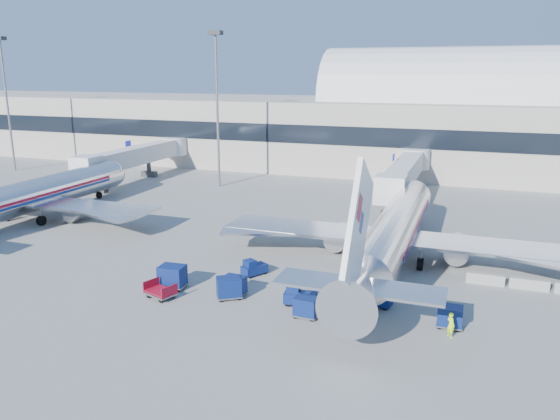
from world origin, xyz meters
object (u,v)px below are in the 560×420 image
at_px(barrier_mid, 529,284).
at_px(tug_right, 376,297).
at_px(mast_west, 217,87).
at_px(tug_left, 253,268).
at_px(cart_train_c, 172,276).
at_px(tug_lead, 299,296).
at_px(barrier_near, 485,279).
at_px(jetbridge_near, 406,171).
at_px(airliner_main, 393,232).
at_px(cart_open_red, 161,293).
at_px(cart_train_b, 229,287).
at_px(jetbridge_mid, 140,155).
at_px(mast_far_west, 5,84).
at_px(cart_solo_near, 306,307).
at_px(cart_solo_far, 450,316).
at_px(airliner_mid, 28,197).
at_px(ramp_worker, 451,325).
at_px(cart_train_a, 234,285).

bearing_deg(barrier_mid, tug_right, -146.38).
height_order(mast_west, tug_left, mast_west).
relative_size(mast_west, cart_train_c, 10.20).
bearing_deg(tug_right, cart_train_c, -162.32).
height_order(barrier_mid, tug_lead, tug_lead).
xyz_separation_m(mast_west, barrier_near, (38.00, -28.00, -14.34)).
bearing_deg(jetbridge_near, airliner_main, -84.78).
bearing_deg(mast_west, cart_train_c, -69.22).
bearing_deg(cart_open_red, cart_train_b, 38.02).
distance_m(airliner_main, jetbridge_mid, 51.62).
xyz_separation_m(mast_far_west, tug_lead, (64.86, -37.15, -14.08)).
distance_m(tug_lead, tug_left, 7.16).
height_order(jetbridge_mid, mast_west, mast_west).
height_order(mast_far_west, tug_left, mast_far_west).
distance_m(jetbridge_mid, cart_solo_near, 56.81).
xyz_separation_m(mast_far_west, cart_open_red, (54.45, -39.61, -14.35)).
bearing_deg(jetbridge_mid, barrier_mid, -27.35).
bearing_deg(cart_solo_far, cart_open_red, -174.14).
relative_size(mast_west, tug_lead, 8.89).
xyz_separation_m(mast_far_west, barrier_mid, (81.30, -28.00, -14.34)).
xyz_separation_m(airliner_mid, cart_open_red, (26.45, -14.11, -2.49)).
relative_size(cart_solo_far, ramp_worker, 1.01).
relative_size(tug_right, ramp_worker, 1.35).
bearing_deg(cart_train_a, mast_far_west, 152.62).
bearing_deg(cart_train_c, cart_train_b, -7.79).
xyz_separation_m(tug_lead, cart_train_b, (-5.44, -0.71, 0.18)).
height_order(barrier_near, cart_train_a, cart_train_a).
height_order(cart_train_c, cart_solo_far, cart_train_c).
distance_m(mast_far_west, ramp_worker, 86.22).
distance_m(airliner_mid, cart_solo_near, 40.39).
bearing_deg(tug_lead, airliner_main, 58.97).
bearing_deg(airliner_mid, mast_far_west, 137.68).
relative_size(tug_right, cart_solo_near, 1.33).
height_order(mast_west, barrier_near, mast_west).
relative_size(barrier_mid, cart_train_a, 1.60).
distance_m(tug_left, cart_solo_near, 9.24).
bearing_deg(cart_solo_far, cart_train_c, -179.77).
bearing_deg(ramp_worker, tug_lead, 40.13).
bearing_deg(cart_train_c, jetbridge_near, 66.87).
xyz_separation_m(airliner_main, cart_train_a, (-10.42, -11.73, -2.10)).
relative_size(airliner_mid, cart_open_red, 13.92).
distance_m(barrier_mid, tug_right, 13.21).
bearing_deg(airliner_mid, barrier_near, -2.87).
distance_m(tug_lead, ramp_worker, 11.05).
relative_size(cart_train_c, ramp_worker, 1.29).
relative_size(tug_lead, tug_left, 1.03).
distance_m(mast_west, cart_solo_far, 53.41).
relative_size(mast_west, cart_solo_near, 12.88).
bearing_deg(ramp_worker, tug_left, 27.94).
height_order(tug_lead, cart_train_a, tug_lead).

